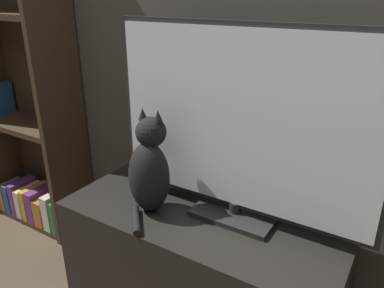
# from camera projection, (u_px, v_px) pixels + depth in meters

# --- Properties ---
(tv_stand) EXTENTS (1.12, 0.50, 0.50)m
(tv_stand) POSITION_uv_depth(u_px,v_px,m) (201.00, 265.00, 1.57)
(tv_stand) COLOR black
(tv_stand) RESTS_ON ground_plane
(tv) EXTENTS (1.02, 0.19, 0.73)m
(tv) POSITION_uv_depth(u_px,v_px,m) (239.00, 127.00, 1.33)
(tv) COLOR black
(tv) RESTS_ON tv_stand
(cat) EXTENTS (0.18, 0.28, 0.41)m
(cat) POSITION_uv_depth(u_px,v_px,m) (150.00, 169.00, 1.45)
(cat) COLOR black
(cat) RESTS_ON tv_stand
(bookshelf) EXTENTS (0.65, 0.28, 1.82)m
(bookshelf) POSITION_uv_depth(u_px,v_px,m) (29.00, 94.00, 2.10)
(bookshelf) COLOR #3D2D1E
(bookshelf) RESTS_ON ground_plane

